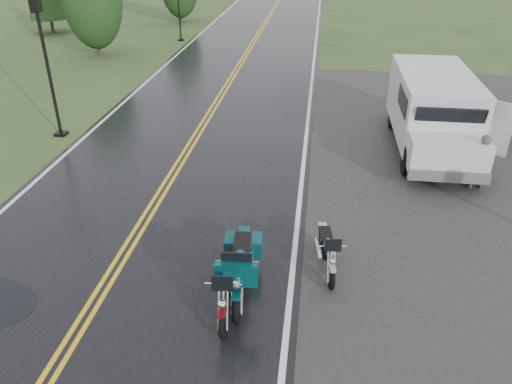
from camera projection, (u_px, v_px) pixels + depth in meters
ground at (116, 268)px, 10.80m from camera, size 120.00×120.00×0.00m
road at (211, 112)px, 19.50m from camera, size 8.00×100.00×0.04m
motorcycle_red at (223, 311)px, 8.73m from camera, size 0.91×2.14×1.24m
motorcycle_teal at (237, 292)px, 9.01m from camera, size 1.08×2.51×1.45m
motorcycle_silver at (332, 268)px, 9.92m from camera, size 0.92×1.95×1.11m
van_white at (412, 136)px, 14.22m from camera, size 2.38×6.27×2.46m
person_at_van at (480, 163)px, 13.64m from camera, size 0.65×0.50×1.59m
lamp_post_near_left at (48, 70)px, 16.40m from camera, size 0.39×0.39×4.60m
lamp_post_far_left at (179, 8)px, 30.22m from camera, size 0.33×0.33×3.85m
tree_left_mid at (93, 8)px, 26.64m from camera, size 3.19×3.19×4.99m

